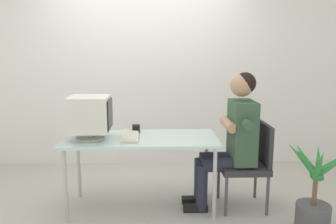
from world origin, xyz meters
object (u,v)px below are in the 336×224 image
Objects in this scene: keyboard at (130,135)px; person_seated at (233,135)px; crt_monitor at (90,115)px; desk_mug at (136,129)px; potted_plant at (314,193)px; desk at (141,143)px; office_chair at (250,161)px.

keyboard is 1.00m from person_seated.
crt_monitor is 4.49× the size of desk_mug.
person_seated reaches higher than crt_monitor.
person_seated is 1.67× the size of potted_plant.
crt_monitor is 1.39m from person_seated.
desk_mug reaches higher than desk.
crt_monitor reaches higher than keyboard.
crt_monitor is 1.62m from office_chair.
crt_monitor is at bearing -179.04° from office_chair.
desk is at bearing 178.72° from person_seated.
person_seated is (1.37, 0.03, -0.21)m from crt_monitor.
potted_plant is (1.99, -0.45, -0.61)m from crt_monitor.
keyboard is at bearing 169.70° from desk.
desk is 3.08× the size of keyboard.
crt_monitor is (-0.48, -0.05, 0.29)m from desk.
crt_monitor is 2.13m from potted_plant.
office_chair is at bearing -1.07° from desk.
desk is 3.61× the size of crt_monitor.
desk is at bearing 178.93° from office_chair.
person_seated reaches higher than office_chair.
desk_mug is at bearing 169.18° from office_chair.
desk_mug is at bearing 156.19° from potted_plant.
desk is at bearing 161.77° from potted_plant.
office_chair is (1.07, -0.02, -0.18)m from desk.
crt_monitor is 0.30× the size of person_seated.
desk is 0.13m from keyboard.
potted_plant reaches higher than desk.
potted_plant is (1.62, -0.52, -0.39)m from keyboard.
desk is 0.90m from person_seated.
potted_plant is at bearing -12.80° from crt_monitor.
potted_plant is at bearing -47.26° from office_chair.
person_seated is at bearing -1.28° from desk.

